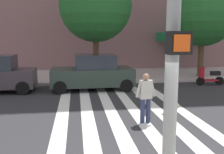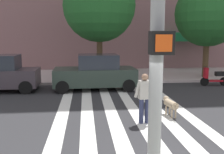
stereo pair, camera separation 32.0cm
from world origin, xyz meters
name	(u,v)px [view 2 (the right image)]	position (x,y,z in m)	size (l,w,h in m)	color
ground_plane	(137,110)	(0.00, 5.64, 0.00)	(160.00, 160.00, 0.00)	#2B2B2D
sidewalk_far	(113,75)	(0.00, 14.28, 0.07)	(80.00, 6.00, 0.15)	#B7A6A4
crosswalk_stripes	(123,111)	(-0.56, 5.64, 0.00)	(4.95, 10.68, 0.01)	silver
parked_car_behind_first	(96,73)	(-1.40, 9.86, 0.88)	(4.32, 2.11, 1.86)	#2A3830
parked_scooter	(215,77)	(5.41, 10.16, 0.48)	(1.63, 0.50, 1.11)	black
street_tree_nearest	(99,6)	(-1.05, 12.29, 4.62)	(4.39, 4.39, 6.68)	#4C3823
street_tree_middle	(208,14)	(5.91, 12.45, 4.23)	(4.20, 4.20, 6.19)	#4C3823
pedestrian_dog_walker	(144,95)	(-0.06, 4.18, 0.93)	(0.71, 0.28, 1.64)	#282D4C
dog_on_leash	(170,104)	(1.04, 4.84, 0.44)	(0.34, 1.08, 0.65)	tan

